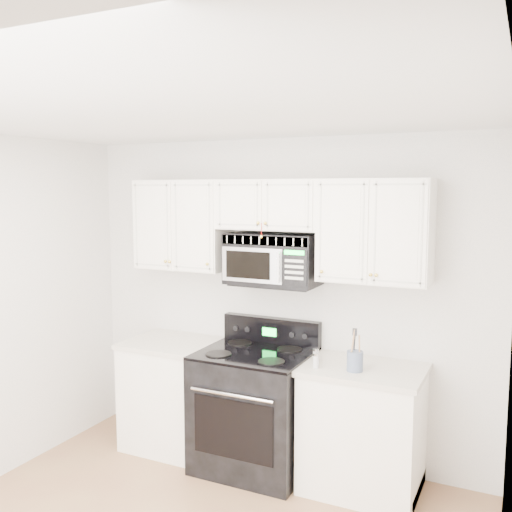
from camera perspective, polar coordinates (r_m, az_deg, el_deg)
The scene contains 9 objects.
room at distance 3.21m, azimuth -10.23°, elevation -9.56°, with size 3.51×3.51×2.61m.
base_cabinet_left at distance 5.04m, azimuth -7.76°, elevation -13.89°, with size 0.86×0.65×0.92m.
base_cabinet_right at distance 4.43m, azimuth 10.62°, elevation -16.95°, with size 0.86×0.65×0.92m.
range at distance 4.64m, azimuth -0.11°, elevation -14.92°, with size 0.85×0.76×1.14m.
upper_cabinets at distance 4.47m, azimuth 1.58°, elevation 3.35°, with size 2.44×0.37×0.75m.
microwave at distance 4.47m, azimuth 1.70°, elevation -0.29°, with size 0.72×0.41×0.40m.
utensil_crock at distance 4.13m, azimuth 9.86°, elevation -10.26°, with size 0.11×0.11×0.31m.
shaker_salt at distance 4.29m, azimuth 6.00°, elevation -9.87°, with size 0.04×0.04×0.11m.
shaker_pepper at distance 4.17m, azimuth 6.02°, elevation -10.34°, with size 0.05×0.05×0.11m.
Camera 1 is at (1.82, -2.49, 2.19)m, focal length 40.00 mm.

